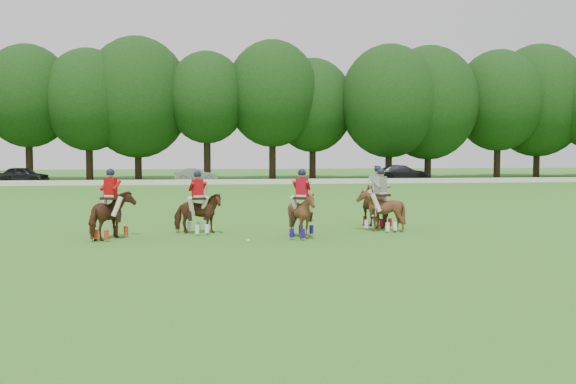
{
  "coord_description": "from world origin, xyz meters",
  "views": [
    {
      "loc": [
        -1.05,
        -17.26,
        2.74
      ],
      "look_at": [
        1.99,
        4.2,
        1.4
      ],
      "focal_mm": 40.0,
      "sensor_mm": 36.0,
      "label": 1
    }
  ],
  "objects": [
    {
      "name": "ground",
      "position": [
        0.0,
        0.0,
        0.0
      ],
      "size": [
        180.0,
        180.0,
        0.0
      ],
      "primitive_type": "plane",
      "color": "#357521",
      "rests_on": "ground"
    },
    {
      "name": "tree_line",
      "position": [
        0.26,
        48.05,
        8.23
      ],
      "size": [
        117.98,
        14.32,
        14.75
      ],
      "color": "black",
      "rests_on": "ground"
    },
    {
      "name": "boundary_rail",
      "position": [
        0.0,
        38.0,
        0.22
      ],
      "size": [
        120.0,
        0.1,
        0.44
      ],
      "primitive_type": "cube",
      "color": "white",
      "rests_on": "ground"
    },
    {
      "name": "car_left",
      "position": [
        -16.38,
        42.5,
        0.74
      ],
      "size": [
        4.66,
        2.75,
        1.49
      ],
      "primitive_type": "imported",
      "rotation": [
        0.0,
        0.0,
        1.33
      ],
      "color": "black",
      "rests_on": "ground"
    },
    {
      "name": "car_mid",
      "position": [
        -1.17,
        42.5,
        0.65
      ],
      "size": [
        4.03,
        1.66,
        1.3
      ],
      "primitive_type": "imported",
      "rotation": [
        0.0,
        0.0,
        1.65
      ],
      "color": "gray",
      "rests_on": "ground"
    },
    {
      "name": "car_right",
      "position": [
        18.64,
        42.5,
        0.76
      ],
      "size": [
        5.52,
        2.88,
        1.53
      ],
      "primitive_type": "imported",
      "rotation": [
        0.0,
        0.0,
        1.43
      ],
      "color": "black",
      "rests_on": "ground"
    },
    {
      "name": "polo_red_a",
      "position": [
        -3.75,
        3.43,
        0.8
      ],
      "size": [
        1.5,
        1.96,
        2.22
      ],
      "color": "#492613",
      "rests_on": "ground"
    },
    {
      "name": "polo_red_b",
      "position": [
        -1.04,
        4.4,
        0.74
      ],
      "size": [
        1.65,
        1.51,
        2.12
      ],
      "color": "#492613",
      "rests_on": "ground"
    },
    {
      "name": "polo_red_c",
      "position": [
        2.25,
        2.88,
        0.78
      ],
      "size": [
        1.66,
        1.73,
        2.21
      ],
      "color": "#492613",
      "rests_on": "ground"
    },
    {
      "name": "polo_stripe_a",
      "position": [
        5.5,
        5.53,
        0.81
      ],
      "size": [
        1.31,
        1.97,
        2.25
      ],
      "color": "#492613",
      "rests_on": "ground"
    },
    {
      "name": "polo_stripe_b",
      "position": [
        5.25,
        4.22,
        0.77
      ],
      "size": [
        1.65,
        1.71,
        2.19
      ],
      "color": "#492613",
      "rests_on": "ground"
    },
    {
      "name": "polo_ball",
      "position": [
        0.48,
        2.2,
        0.04
      ],
      "size": [
        0.09,
        0.09,
        0.09
      ],
      "primitive_type": "sphere",
      "color": "white",
      "rests_on": "ground"
    }
  ]
}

